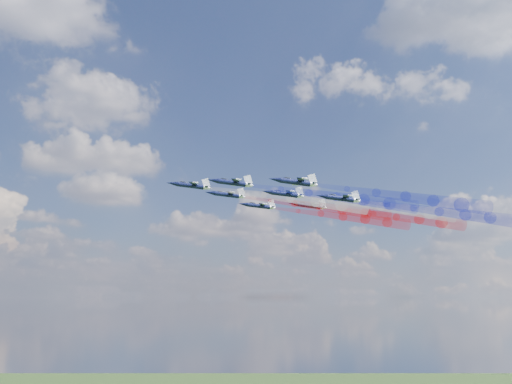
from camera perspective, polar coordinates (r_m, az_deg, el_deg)
name	(u,v)px	position (r m, az deg, el deg)	size (l,w,h in m)	color
jet_lead	(191,186)	(148.88, -6.73, 0.65)	(9.56, 11.95, 3.19)	black
trail_lead	(290,198)	(152.50, 3.53, -0.66)	(3.98, 44.26, 3.98)	white
jet_inner_left	(232,183)	(139.43, -2.48, 0.95)	(9.56, 11.95, 3.19)	black
trail_inner_left	(336,196)	(145.14, 8.24, -0.45)	(3.98, 44.26, 3.98)	#1922D6
jet_inner_right	(227,195)	(159.58, -3.00, -0.28)	(9.56, 11.95, 3.19)	black
trail_inner_right	(319,206)	(164.81, 6.45, -1.48)	(3.98, 44.26, 3.98)	red
jet_outer_left	(295,182)	(129.89, 4.07, 1.02)	(9.56, 11.95, 3.19)	black
trail_outer_left	(405,197)	(138.67, 15.07, -0.47)	(3.98, 44.26, 3.98)	#1922D6
jet_center_third	(285,194)	(149.69, 2.97, -0.21)	(9.56, 11.95, 3.19)	black
trail_center_third	(381,206)	(157.74, 12.68, -1.46)	(3.98, 44.26, 3.98)	white
jet_outer_right	(259,206)	(171.58, 0.27, -1.45)	(9.56, 11.95, 3.19)	black
trail_outer_right	(343,217)	(178.21, 8.94, -2.51)	(3.98, 44.26, 3.98)	red
jet_rear_left	(340,198)	(143.66, 8.65, -0.66)	(9.56, 11.95, 3.19)	black
trail_rear_left	(440,211)	(154.26, 18.31, -1.90)	(3.98, 44.26, 3.98)	#1922D6
jet_rear_right	(309,206)	(164.13, 5.46, -1.40)	(9.56, 11.95, 3.19)	black
trail_rear_right	(396,217)	(173.15, 14.21, -2.47)	(3.98, 44.26, 3.98)	red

